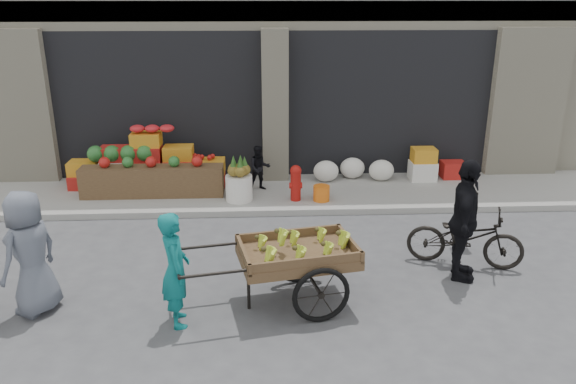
{
  "coord_description": "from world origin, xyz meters",
  "views": [
    {
      "loc": [
        -0.31,
        -6.73,
        3.94
      ],
      "look_at": [
        0.09,
        1.26,
        1.1
      ],
      "focal_mm": 35.0,
      "sensor_mm": 36.0,
      "label": 1
    }
  ],
  "objects_px": {
    "seated_person": "(259,168)",
    "pineapple_bin": "(239,188)",
    "vendor_woman": "(175,269)",
    "bicycle": "(465,238)",
    "fire_hydrant": "(296,181)",
    "vendor_grey": "(30,253)",
    "orange_bucket": "(321,193)",
    "cyclist": "(464,221)",
    "banana_cart": "(293,250)"
  },
  "relations": [
    {
      "from": "seated_person",
      "to": "pineapple_bin",
      "type": "bearing_deg",
      "value": -133.69
    },
    {
      "from": "vendor_woman",
      "to": "bicycle",
      "type": "height_order",
      "value": "vendor_woman"
    },
    {
      "from": "pineapple_bin",
      "to": "fire_hydrant",
      "type": "bearing_deg",
      "value": -2.6
    },
    {
      "from": "vendor_grey",
      "to": "pineapple_bin",
      "type": "bearing_deg",
      "value": 173.36
    },
    {
      "from": "orange_bucket",
      "to": "cyclist",
      "type": "distance_m",
      "value": 3.51
    },
    {
      "from": "orange_bucket",
      "to": "seated_person",
      "type": "relative_size",
      "value": 0.34
    },
    {
      "from": "fire_hydrant",
      "to": "vendor_grey",
      "type": "xyz_separation_m",
      "value": [
        -3.61,
        -3.69,
        0.33
      ]
    },
    {
      "from": "vendor_grey",
      "to": "cyclist",
      "type": "xyz_separation_m",
      "value": [
        5.82,
        0.63,
        0.07
      ]
    },
    {
      "from": "cyclist",
      "to": "orange_bucket",
      "type": "bearing_deg",
      "value": 47.84
    },
    {
      "from": "banana_cart",
      "to": "seated_person",
      "type": "bearing_deg",
      "value": 84.67
    },
    {
      "from": "orange_bucket",
      "to": "seated_person",
      "type": "height_order",
      "value": "seated_person"
    },
    {
      "from": "pineapple_bin",
      "to": "banana_cart",
      "type": "relative_size",
      "value": 0.19
    },
    {
      "from": "pineapple_bin",
      "to": "vendor_grey",
      "type": "distance_m",
      "value": 4.53
    },
    {
      "from": "pineapple_bin",
      "to": "vendor_woman",
      "type": "relative_size",
      "value": 0.35
    },
    {
      "from": "seated_person",
      "to": "vendor_grey",
      "type": "relative_size",
      "value": 0.56
    },
    {
      "from": "seated_person",
      "to": "banana_cart",
      "type": "bearing_deg",
      "value": -94.17
    },
    {
      "from": "banana_cart",
      "to": "vendor_woman",
      "type": "xyz_separation_m",
      "value": [
        -1.48,
        -0.4,
        -0.03
      ]
    },
    {
      "from": "seated_person",
      "to": "bicycle",
      "type": "bearing_deg",
      "value": -56.83
    },
    {
      "from": "banana_cart",
      "to": "bicycle",
      "type": "distance_m",
      "value": 2.86
    },
    {
      "from": "banana_cart",
      "to": "pineapple_bin",
      "type": "bearing_deg",
      "value": 91.6
    },
    {
      "from": "seated_person",
      "to": "bicycle",
      "type": "distance_m",
      "value": 4.54
    },
    {
      "from": "bicycle",
      "to": "cyclist",
      "type": "distance_m",
      "value": 0.63
    },
    {
      "from": "fire_hydrant",
      "to": "cyclist",
      "type": "relative_size",
      "value": 0.4
    },
    {
      "from": "banana_cart",
      "to": "cyclist",
      "type": "distance_m",
      "value": 2.54
    },
    {
      "from": "orange_bucket",
      "to": "vendor_woman",
      "type": "relative_size",
      "value": 0.21
    },
    {
      "from": "vendor_grey",
      "to": "bicycle",
      "type": "bearing_deg",
      "value": 126.99
    },
    {
      "from": "fire_hydrant",
      "to": "pineapple_bin",
      "type": "bearing_deg",
      "value": 177.4
    },
    {
      "from": "orange_bucket",
      "to": "banana_cart",
      "type": "xyz_separation_m",
      "value": [
        -0.76,
        -3.61,
        0.51
      ]
    },
    {
      "from": "pineapple_bin",
      "to": "cyclist",
      "type": "distance_m",
      "value": 4.57
    },
    {
      "from": "seated_person",
      "to": "fire_hydrant",
      "type": "bearing_deg",
      "value": -52.88
    },
    {
      "from": "cyclist",
      "to": "banana_cart",
      "type": "bearing_deg",
      "value": 122.0
    },
    {
      "from": "seated_person",
      "to": "banana_cart",
      "type": "relative_size",
      "value": 0.35
    },
    {
      "from": "orange_bucket",
      "to": "vendor_grey",
      "type": "relative_size",
      "value": 0.19
    },
    {
      "from": "vendor_woman",
      "to": "bicycle",
      "type": "distance_m",
      "value": 4.38
    },
    {
      "from": "pineapple_bin",
      "to": "seated_person",
      "type": "xyz_separation_m",
      "value": [
        0.4,
        0.6,
        0.21
      ]
    },
    {
      "from": "banana_cart",
      "to": "vendor_grey",
      "type": "distance_m",
      "value": 3.35
    },
    {
      "from": "pineapple_bin",
      "to": "vendor_woman",
      "type": "distance_m",
      "value": 4.18
    },
    {
      "from": "vendor_woman",
      "to": "bicycle",
      "type": "relative_size",
      "value": 0.87
    },
    {
      "from": "vendor_grey",
      "to": "cyclist",
      "type": "distance_m",
      "value": 5.85
    },
    {
      "from": "seated_person",
      "to": "vendor_grey",
      "type": "bearing_deg",
      "value": -133.9
    },
    {
      "from": "fire_hydrant",
      "to": "vendor_grey",
      "type": "height_order",
      "value": "vendor_grey"
    },
    {
      "from": "seated_person",
      "to": "vendor_woman",
      "type": "xyz_separation_m",
      "value": [
        -1.04,
        -4.71,
        0.16
      ]
    },
    {
      "from": "orange_bucket",
      "to": "bicycle",
      "type": "relative_size",
      "value": 0.19
    },
    {
      "from": "pineapple_bin",
      "to": "seated_person",
      "type": "height_order",
      "value": "seated_person"
    },
    {
      "from": "orange_bucket",
      "to": "vendor_grey",
      "type": "height_order",
      "value": "vendor_grey"
    },
    {
      "from": "pineapple_bin",
      "to": "fire_hydrant",
      "type": "relative_size",
      "value": 0.73
    },
    {
      "from": "orange_bucket",
      "to": "vendor_grey",
      "type": "distance_m",
      "value": 5.52
    },
    {
      "from": "seated_person",
      "to": "cyclist",
      "type": "distance_m",
      "value": 4.72
    },
    {
      "from": "orange_bucket",
      "to": "banana_cart",
      "type": "height_order",
      "value": "banana_cart"
    },
    {
      "from": "pineapple_bin",
      "to": "vendor_grey",
      "type": "relative_size",
      "value": 0.31
    }
  ]
}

